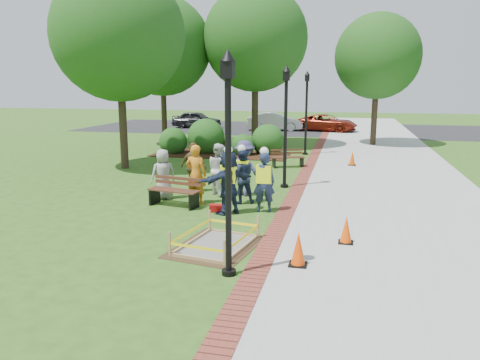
% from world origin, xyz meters
% --- Properties ---
extents(ground, '(100.00, 100.00, 0.00)m').
position_xyz_m(ground, '(0.00, 0.00, 0.00)').
color(ground, '#285116').
rests_on(ground, ground).
extents(sidewalk, '(6.00, 60.00, 0.02)m').
position_xyz_m(sidewalk, '(5.00, 10.00, 0.01)').
color(sidewalk, '#9E9E99').
rests_on(sidewalk, ground).
extents(brick_edging, '(0.50, 60.00, 0.03)m').
position_xyz_m(brick_edging, '(1.75, 10.00, 0.01)').
color(brick_edging, maroon).
rests_on(brick_edging, ground).
extents(mulch_bed, '(7.00, 3.00, 0.05)m').
position_xyz_m(mulch_bed, '(-3.00, 12.00, 0.02)').
color(mulch_bed, '#381E0F').
rests_on(mulch_bed, ground).
extents(parking_lot, '(36.00, 12.00, 0.01)m').
position_xyz_m(parking_lot, '(0.00, 27.00, 0.00)').
color(parking_lot, black).
rests_on(parking_lot, ground).
extents(wet_concrete_pad, '(2.07, 2.56, 0.55)m').
position_xyz_m(wet_concrete_pad, '(0.58, -1.53, 0.23)').
color(wet_concrete_pad, '#47331E').
rests_on(wet_concrete_pad, ground).
extents(bench_near, '(1.68, 0.84, 0.87)m').
position_xyz_m(bench_near, '(-1.65, 1.64, 0.28)').
color(bench_near, '#4E2A1A').
rests_on(bench_near, ground).
extents(bench_far, '(1.53, 0.97, 0.79)m').
position_xyz_m(bench_far, '(0.85, 9.08, 0.25)').
color(bench_far, '#502E1B').
rests_on(bench_far, ground).
extents(cone_front, '(0.37, 0.37, 0.73)m').
position_xyz_m(cone_front, '(2.52, -2.25, 0.35)').
color(cone_front, black).
rests_on(cone_front, ground).
extents(cone_back, '(0.34, 0.34, 0.67)m').
position_xyz_m(cone_back, '(3.45, -0.64, 0.32)').
color(cone_back, black).
rests_on(cone_back, ground).
extents(cone_far, '(0.34, 0.34, 0.67)m').
position_xyz_m(cone_far, '(3.63, 10.12, 0.33)').
color(cone_far, black).
rests_on(cone_far, ground).
extents(toolbox, '(0.46, 0.29, 0.22)m').
position_xyz_m(toolbox, '(-0.21, 1.32, 0.11)').
color(toolbox, '#930B0B').
rests_on(toolbox, ground).
extents(lamp_near, '(0.28, 0.28, 4.26)m').
position_xyz_m(lamp_near, '(1.25, -3.00, 2.48)').
color(lamp_near, black).
rests_on(lamp_near, ground).
extents(lamp_mid, '(0.28, 0.28, 4.26)m').
position_xyz_m(lamp_mid, '(1.25, 5.00, 2.48)').
color(lamp_mid, black).
rests_on(lamp_mid, ground).
extents(lamp_far, '(0.28, 0.28, 4.26)m').
position_xyz_m(lamp_far, '(1.25, 13.00, 2.48)').
color(lamp_far, black).
rests_on(lamp_far, ground).
extents(tree_left, '(5.52, 5.52, 8.39)m').
position_xyz_m(tree_left, '(-6.07, 7.23, 5.62)').
color(tree_left, '#3D2D1E').
rests_on(tree_left, ground).
extents(tree_back, '(5.91, 5.91, 9.06)m').
position_xyz_m(tree_back, '(-1.96, 15.66, 6.09)').
color(tree_back, '#3D2D1E').
rests_on(tree_back, ground).
extents(tree_right, '(4.96, 4.96, 7.67)m').
position_xyz_m(tree_right, '(4.87, 17.91, 5.17)').
color(tree_right, '#3D2D1E').
rests_on(tree_right, ground).
extents(tree_far, '(5.69, 5.69, 8.59)m').
position_xyz_m(tree_far, '(-7.32, 14.95, 5.74)').
color(tree_far, '#3D2D1E').
rests_on(tree_far, ground).
extents(shrub_a, '(1.49, 1.49, 1.49)m').
position_xyz_m(shrub_a, '(-5.60, 11.87, 0.00)').
color(shrub_a, '#154A15').
rests_on(shrub_a, ground).
extents(shrub_b, '(1.97, 1.97, 1.97)m').
position_xyz_m(shrub_b, '(-3.97, 12.46, 0.00)').
color(shrub_b, '#154A15').
rests_on(shrub_b, ground).
extents(shrub_c, '(1.19, 1.19, 1.19)m').
position_xyz_m(shrub_c, '(-1.83, 11.99, 0.00)').
color(shrub_c, '#154A15').
rests_on(shrub_c, ground).
extents(shrub_d, '(1.70, 1.70, 1.70)m').
position_xyz_m(shrub_d, '(-0.70, 12.81, 0.00)').
color(shrub_d, '#154A15').
rests_on(shrub_d, ground).
extents(shrub_e, '(0.91, 0.91, 0.91)m').
position_xyz_m(shrub_e, '(-2.75, 13.09, 0.00)').
color(shrub_e, '#154A15').
rests_on(shrub_e, ground).
extents(casual_person_a, '(0.61, 0.58, 1.61)m').
position_xyz_m(casual_person_a, '(-2.30, 2.41, 0.81)').
color(casual_person_a, '#989898').
rests_on(casual_person_a, ground).
extents(casual_person_b, '(0.63, 0.44, 1.84)m').
position_xyz_m(casual_person_b, '(-1.09, 2.10, 0.92)').
color(casual_person_b, '#C87117').
rests_on(casual_person_b, ground).
extents(casual_person_c, '(0.64, 0.63, 1.72)m').
position_xyz_m(casual_person_c, '(-0.74, 3.43, 0.86)').
color(casual_person_c, silver).
rests_on(casual_person_c, ground).
extents(casual_person_d, '(0.61, 0.47, 1.69)m').
position_xyz_m(casual_person_d, '(-1.69, 3.63, 0.85)').
color(casual_person_d, brown).
rests_on(casual_person_d, ground).
extents(casual_person_e, '(0.69, 0.58, 1.83)m').
position_xyz_m(casual_person_e, '(0.13, 3.49, 0.91)').
color(casual_person_e, '#3A365F').
rests_on(casual_person_e, ground).
extents(hivis_worker_a, '(0.68, 0.67, 1.97)m').
position_xyz_m(hivis_worker_a, '(0.16, 1.22, 0.97)').
color(hivis_worker_a, '#1C284A').
rests_on(hivis_worker_a, ground).
extents(hivis_worker_b, '(0.62, 0.47, 1.89)m').
position_xyz_m(hivis_worker_b, '(1.10, 1.63, 0.94)').
color(hivis_worker_b, '#1D214B').
rests_on(hivis_worker_b, ground).
extents(hivis_worker_c, '(0.63, 0.52, 1.83)m').
position_xyz_m(hivis_worker_c, '(0.25, 2.48, 0.91)').
color(hivis_worker_c, '#18283E').
rests_on(hivis_worker_c, ground).
extents(parked_car_a, '(2.02, 4.61, 1.50)m').
position_xyz_m(parked_car_a, '(-8.84, 25.69, 0.00)').
color(parked_car_a, '#242527').
rests_on(parked_car_a, ground).
extents(parked_car_b, '(2.74, 4.99, 1.54)m').
position_xyz_m(parked_car_b, '(-2.25, 25.04, 0.00)').
color(parked_car_b, '#9F9EA3').
rests_on(parked_car_b, ground).
extents(parked_car_c, '(2.84, 4.62, 1.40)m').
position_xyz_m(parked_car_c, '(1.73, 25.49, 0.00)').
color(parked_car_c, maroon).
rests_on(parked_car_c, ground).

